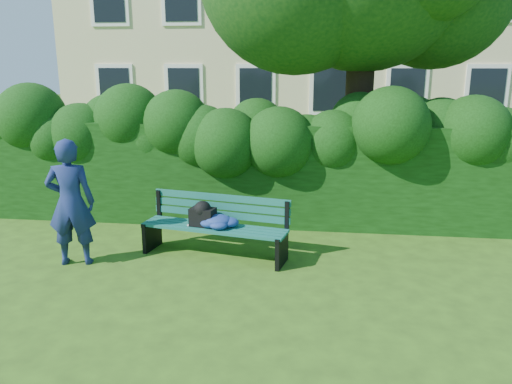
# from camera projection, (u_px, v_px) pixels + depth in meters

# --- Properties ---
(ground) EXTENTS (80.00, 80.00, 0.00)m
(ground) POSITION_uv_depth(u_px,v_px,m) (251.00, 268.00, 7.04)
(ground) COLOR #314F17
(ground) RESTS_ON ground
(hedge) EXTENTS (10.00, 1.00, 1.80)m
(hedge) POSITION_uv_depth(u_px,v_px,m) (267.00, 173.00, 8.93)
(hedge) COLOR black
(hedge) RESTS_ON ground
(park_bench) EXTENTS (2.25, 0.97, 0.89)m
(park_bench) POSITION_uv_depth(u_px,v_px,m) (214.00, 223.00, 7.37)
(park_bench) COLOR #10504B
(park_bench) RESTS_ON ground
(man_reading) EXTENTS (0.74, 0.57, 1.81)m
(man_reading) POSITION_uv_depth(u_px,v_px,m) (71.00, 203.00, 6.98)
(man_reading) COLOR navy
(man_reading) RESTS_ON ground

